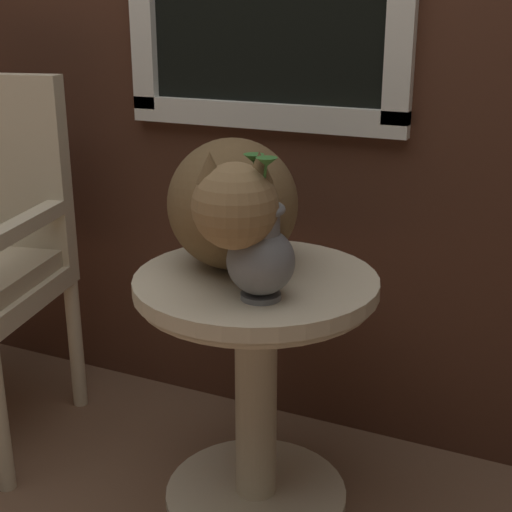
{
  "coord_description": "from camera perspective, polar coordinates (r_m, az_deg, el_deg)",
  "views": [
    {
      "loc": [
        0.82,
        -1.14,
        1.21
      ],
      "look_at": [
        0.15,
        0.3,
        0.66
      ],
      "focal_mm": 51.46,
      "sensor_mm": 36.0,
      "label": 1
    }
  ],
  "objects": [
    {
      "name": "wicker_side_table",
      "position": [
        1.77,
        0.0,
        -7.65
      ],
      "size": [
        0.57,
        0.57,
        0.61
      ],
      "color": "beige",
      "rests_on": "ground_plane"
    },
    {
      "name": "cat",
      "position": [
        1.69,
        -1.81,
        4.04
      ],
      "size": [
        0.43,
        0.64,
        0.32
      ],
      "color": "brown",
      "rests_on": "wicker_side_table"
    },
    {
      "name": "pewter_vase_with_ivy",
      "position": [
        1.53,
        0.37,
        0.17
      ],
      "size": [
        0.15,
        0.15,
        0.31
      ],
      "color": "slate",
      "rests_on": "wicker_side_table"
    }
  ]
}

